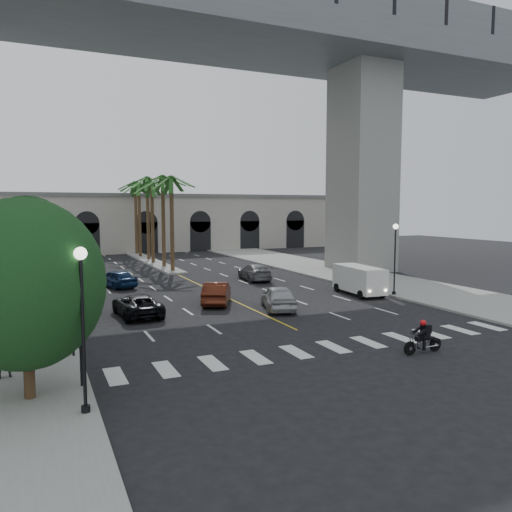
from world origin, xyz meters
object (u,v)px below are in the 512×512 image
(traffic_signal_far, at_px, (72,302))
(pedestrian_a, at_px, (4,352))
(cargo_van, at_px, (359,279))
(lamp_post_left_far, at_px, (55,256))
(lamp_post_right, at_px, (395,253))
(car_b, at_px, (217,293))
(car_c, at_px, (137,305))
(traffic_signal_near, at_px, (80,321))
(lamp_post_left_near, at_px, (83,316))
(car_d, at_px, (255,272))
(car_e, at_px, (116,279))
(motorcycle_rider, at_px, (424,338))
(car_a, at_px, (279,298))

(traffic_signal_far, height_order, pedestrian_a, traffic_signal_far)
(cargo_van, bearing_deg, traffic_signal_far, -153.71)
(lamp_post_left_far, height_order, lamp_post_right, same)
(lamp_post_left_far, bearing_deg, car_b, -28.61)
(lamp_post_left_far, relative_size, car_c, 1.09)
(lamp_post_left_far, relative_size, traffic_signal_near, 1.47)
(lamp_post_left_near, xyz_separation_m, cargo_van, (20.90, 14.65, -2.04))
(car_d, height_order, car_e, same)
(motorcycle_rider, distance_m, car_d, 23.79)
(lamp_post_left_near, bearing_deg, lamp_post_left_far, 90.00)
(lamp_post_left_far, bearing_deg, lamp_post_right, -19.33)
(lamp_post_left_near, bearing_deg, car_e, 79.46)
(lamp_post_left_near, bearing_deg, traffic_signal_far, 89.12)
(traffic_signal_near, xyz_separation_m, car_b, (9.80, 13.10, -1.75))
(car_b, relative_size, car_d, 0.91)
(motorcycle_rider, xyz_separation_m, car_a, (-1.69, 11.22, 0.09))
(car_c, bearing_deg, traffic_signal_far, 57.74)
(lamp_post_left_far, distance_m, car_d, 17.35)
(traffic_signal_far, relative_size, cargo_van, 0.71)
(lamp_post_left_far, xyz_separation_m, lamp_post_right, (22.80, -8.00, 0.00))
(traffic_signal_near, distance_m, traffic_signal_far, 4.00)
(car_b, distance_m, cargo_van, 11.05)
(lamp_post_left_near, xyz_separation_m, car_d, (16.77, 24.69, -2.48))
(car_a, relative_size, car_e, 1.06)
(lamp_post_right, relative_size, car_d, 1.05)
(traffic_signal_near, distance_m, car_c, 12.33)
(lamp_post_left_near, distance_m, car_e, 26.04)
(motorcycle_rider, bearing_deg, traffic_signal_far, 157.78)
(car_b, height_order, car_e, car_b)
(traffic_signal_far, xyz_separation_m, motorcycle_rider, (14.49, -5.50, -1.82))
(traffic_signal_far, relative_size, car_d, 0.72)
(car_d, xyz_separation_m, cargo_van, (4.13, -10.04, 0.45))
(car_b, distance_m, car_e, 11.15)
(pedestrian_a, bearing_deg, car_c, 44.66)
(lamp_post_left_near, relative_size, motorcycle_rider, 2.52)
(lamp_post_left_near, bearing_deg, lamp_post_right, 29.69)
(traffic_signal_near, bearing_deg, car_c, 70.08)
(lamp_post_left_far, relative_size, car_e, 1.23)
(lamp_post_left_near, bearing_deg, car_c, 73.06)
(lamp_post_right, distance_m, car_d, 13.39)
(motorcycle_rider, distance_m, car_a, 11.35)
(traffic_signal_near, height_order, car_c, traffic_signal_near)
(traffic_signal_far, xyz_separation_m, pedestrian_a, (-2.56, -1.89, -1.38))
(car_c, bearing_deg, car_a, 165.48)
(lamp_post_right, bearing_deg, car_a, -175.53)
(car_c, height_order, pedestrian_a, pedestrian_a)
(car_a, xyz_separation_m, car_c, (-8.65, 1.74, -0.10))
(car_a, bearing_deg, car_b, -31.44)
(lamp_post_left_near, distance_m, motorcycle_rider, 14.84)
(lamp_post_left_near, xyz_separation_m, car_b, (9.90, 15.60, -2.46))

